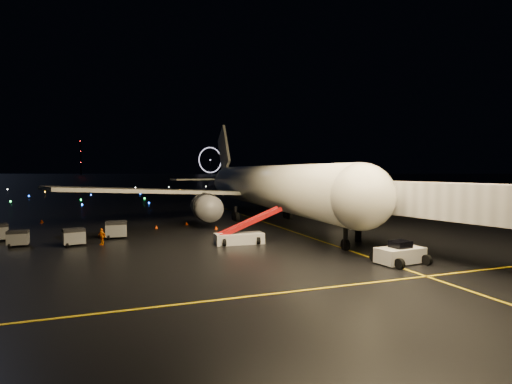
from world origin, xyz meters
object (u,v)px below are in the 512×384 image
airliner (259,164)px  crew_c (102,236)px  baggage_cart_0 (116,230)px  baggage_cart_3 (18,238)px  baggage_cart_1 (74,237)px  pushback_tug (400,252)px  belt_loader (239,227)px

airliner → crew_c: size_ratio=35.66×
baggage_cart_0 → baggage_cart_3: 9.40m
baggage_cart_1 → baggage_cart_3: bearing=150.3°
baggage_cart_0 → airliner: bearing=30.1°
crew_c → baggage_cart_3: size_ratio=0.91×
pushback_tug → baggage_cart_1: size_ratio=1.91×
belt_loader → airliner: bearing=67.4°
crew_c → baggage_cart_3: 8.05m
baggage_cart_1 → belt_loader: bearing=-29.8°
airliner → belt_loader: bearing=-113.6°
baggage_cart_1 → crew_c: bearing=-23.5°
belt_loader → baggage_cart_1: (-15.90, 4.66, -0.91)m
airliner → crew_c: bearing=-143.8°
airliner → belt_loader: size_ratio=8.27×
belt_loader → baggage_cart_0: bearing=149.5°
pushback_tug → crew_c: size_ratio=2.28×
pushback_tug → baggage_cart_1: pushback_tug is taller
baggage_cart_1 → baggage_cart_3: (-5.19, 1.51, -0.07)m
airliner → crew_c: airliner is taller
belt_loader → crew_c: (-13.28, 4.20, -0.92)m
belt_loader → baggage_cart_0: (-11.85, 7.90, -0.82)m
airliner → pushback_tug: bearing=-87.5°
airliner → baggage_cart_1: airliner is taller
baggage_cart_1 → baggage_cart_0: bearing=25.2°
belt_loader → crew_c: 13.96m
baggage_cart_1 → baggage_cart_3: size_ratio=1.08×
baggage_cart_0 → baggage_cart_3: bearing=-168.0°
baggage_cart_1 → pushback_tug: bearing=-47.8°
crew_c → baggage_cart_1: bearing=-146.1°
airliner → baggage_cart_1: size_ratio=29.89×
baggage_cart_1 → airliner: bearing=17.0°
baggage_cart_0 → pushback_tug: bearing=-42.4°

